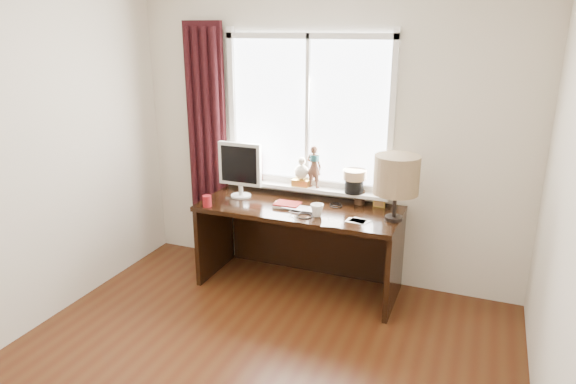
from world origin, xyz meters
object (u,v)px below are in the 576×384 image
at_px(mug, 317,210).
at_px(monitor, 240,166).
at_px(table_lamp, 397,176).
at_px(laptop, 301,209).
at_px(red_cup, 207,201).
at_px(desk, 303,229).

height_order(mug, monitor, monitor).
height_order(monitor, table_lamp, table_lamp).
distance_m(mug, monitor, 0.85).
bearing_deg(monitor, laptop, -12.41).
relative_size(mug, table_lamp, 0.21).
distance_m(red_cup, desk, 0.87).
height_order(laptop, red_cup, red_cup).
xyz_separation_m(mug, table_lamp, (0.59, 0.14, 0.31)).
xyz_separation_m(desk, table_lamp, (0.80, -0.12, 0.61)).
height_order(red_cup, monitor, monitor).
xyz_separation_m(monitor, table_lamp, (1.38, -0.08, 0.09)).
distance_m(laptop, table_lamp, 0.84).
xyz_separation_m(laptop, desk, (-0.04, 0.17, -0.26)).
relative_size(mug, red_cup, 1.11).
relative_size(monitor, table_lamp, 0.94).
bearing_deg(red_cup, laptop, 15.11).
distance_m(laptop, mug, 0.19).
distance_m(mug, red_cup, 0.94).
height_order(laptop, table_lamp, table_lamp).
relative_size(laptop, mug, 2.77).
bearing_deg(monitor, mug, -15.52).
xyz_separation_m(mug, monitor, (-0.79, 0.22, 0.22)).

